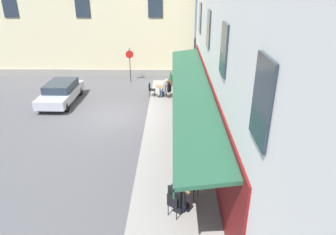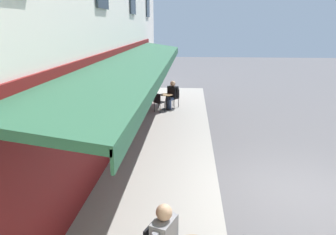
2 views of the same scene
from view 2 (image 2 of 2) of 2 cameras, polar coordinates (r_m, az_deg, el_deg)
The scene contains 6 objects.
ground_plane at distance 8.79m, azimuth 20.98°, elevation -11.89°, with size 70.00×70.00×0.00m, color #565456.
sidewalk_cafe_terrace at distance 11.41m, azimuth -0.41°, elevation -4.32°, with size 20.50×3.20×0.01m, color gray.
cafe_table_near_entrance at distance 15.68m, azimuth -0.28°, elevation 3.13°, with size 0.60×0.60×0.75m.
cafe_chair_black_corner_right at distance 16.14m, azimuth 1.16°, elevation 3.70°, with size 0.56×0.56×0.91m.
cafe_chair_black_under_awning at distance 15.17m, azimuth -1.70°, elevation 2.91°, with size 0.55×0.55×0.91m.
seated_companion_in_black at distance 15.95m, azimuth 0.68°, elevation 4.15°, with size 0.67×0.64×1.33m.
Camera 2 is at (7.44, -2.56, 3.93)m, focal length 35.03 mm.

